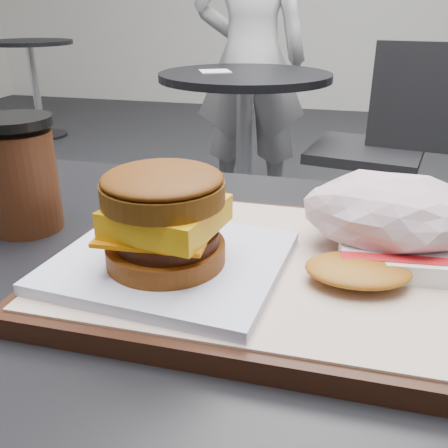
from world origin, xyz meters
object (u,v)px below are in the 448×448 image
Objects in this scene: customer_table at (235,429)px; hash_brown at (378,265)px; neighbor_table at (244,122)px; serving_tray at (269,269)px; coffee_cup at (21,176)px; patron at (251,59)px; crumpled_wrapper at (390,213)px; breakfast_sandwich at (166,228)px; neighbor_chair at (386,141)px.

customer_table is 6.42× the size of hash_brown.
customer_table is at bearing -78.02° from neighbor_table.
serving_tray is 1.70m from neighbor_table.
coffee_cup is (-0.25, 0.05, 0.25)m from customer_table.
coffee_cup is 0.08× the size of patron.
patron is at bearing 105.09° from crumpled_wrapper.
breakfast_sandwich is at bearing -168.64° from hash_brown.
crumpled_wrapper is at bearing 95.23° from patron.
customer_table is 2.16m from patron.
hash_brown is 2.18m from patron.
serving_tray is 1.66m from neighbor_chair.
coffee_cup reaches higher than breakfast_sandwich.
neighbor_table is at bearing 93.57° from coffee_cup.
breakfast_sandwich reaches higher than customer_table.
neighbor_chair is (0.19, 1.63, -0.27)m from serving_tray.
customer_table is 1.07× the size of neighbor_table.
coffee_cup is 0.14× the size of neighbor_chair.
hash_brown is 0.06m from crumpled_wrapper.
serving_tray is 1.87× the size of breakfast_sandwich.
breakfast_sandwich is 0.23× the size of neighbor_chair.
patron is at bearing 94.79° from coffee_cup.
customer_table is 0.35m from coffee_cup.
neighbor_chair is at bearing 86.66° from crumpled_wrapper.
hash_brown is (0.17, 0.03, -0.03)m from breakfast_sandwich.
coffee_cup is at bearing -178.97° from crumpled_wrapper.
coffee_cup is (-0.20, 0.09, 0.00)m from breakfast_sandwich.
serving_tray reaches higher than neighbor_table.
patron is at bearing 99.80° from breakfast_sandwich.
hash_brown is 1.67m from neighbor_chair.
serving_tray is at bearing 27.56° from breakfast_sandwich.
hash_brown is 0.17× the size of neighbor_table.
coffee_cup is (-0.28, 0.04, 0.05)m from serving_tray.
crumpled_wrapper is 1.69m from neighbor_table.
neighbor_chair is at bearing 86.46° from hash_brown.
breakfast_sandwich is 1.32× the size of crumpled_wrapper.
breakfast_sandwich is at bearing -23.58° from coffee_cup.
customer_table is at bearing 179.43° from hash_brown.
customer_table is at bearing -168.51° from serving_tray.
customer_table is at bearing -156.35° from crumpled_wrapper.
neighbor_table is 0.85× the size of neighbor_chair.
crumpled_wrapper is at bearing -93.34° from neighbor_chair.
customer_table is 0.25m from breakfast_sandwich.
patron is (-0.07, 0.46, 0.21)m from neighbor_table.
neighbor_chair is (0.47, 1.59, -0.32)m from coffee_cup.
patron is (-0.45, 2.10, -0.02)m from serving_tray.
neighbor_chair reaches higher than neighbor_table.
coffee_cup is (-0.37, 0.05, 0.03)m from hash_brown.
customer_table is 0.25m from hash_brown.
neighbor_table is (-0.10, 1.60, -0.28)m from coffee_cup.
hash_brown is 0.14× the size of neighbor_chair.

